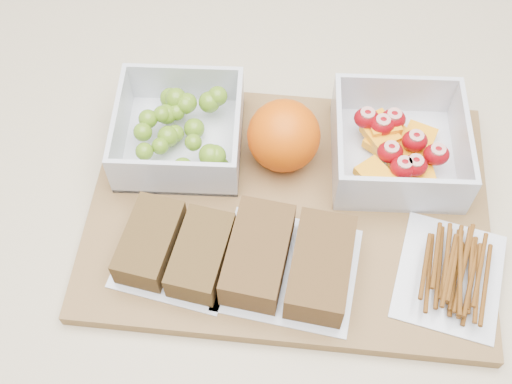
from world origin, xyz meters
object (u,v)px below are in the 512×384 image
(pretzel_bag, at_px, (453,270))
(fruit_container, at_px, (398,147))
(sandwich_bag_center, at_px, (289,261))
(grape_container, at_px, (181,130))
(orange, at_px, (284,136))
(sandwich_bag_left, at_px, (176,249))
(cutting_board, at_px, (289,208))

(pretzel_bag, bearing_deg, fruit_container, 107.70)
(sandwich_bag_center, height_order, pretzel_bag, sandwich_bag_center)
(grape_container, distance_m, sandwich_bag_center, 0.19)
(orange, xyz_separation_m, sandwich_bag_left, (-0.10, -0.13, -0.02))
(sandwich_bag_center, relative_size, pretzel_bag, 1.07)
(cutting_board, xyz_separation_m, grape_container, (-0.12, 0.08, 0.03))
(orange, relative_size, pretzel_bag, 0.55)
(cutting_board, relative_size, sandwich_bag_left, 3.12)
(orange, bearing_deg, sandwich_bag_left, -129.14)
(pretzel_bag, bearing_deg, orange, 140.78)
(sandwich_bag_left, distance_m, pretzel_bag, 0.27)
(cutting_board, relative_size, sandwich_bag_center, 2.76)
(orange, distance_m, sandwich_bag_left, 0.17)
(cutting_board, xyz_separation_m, pretzel_bag, (0.16, -0.08, 0.02))
(pretzel_bag, bearing_deg, cutting_board, 154.44)
(sandwich_bag_left, height_order, pretzel_bag, sandwich_bag_left)
(sandwich_bag_left, bearing_deg, pretzel_bag, -2.12)
(fruit_container, xyz_separation_m, sandwich_bag_center, (-0.12, -0.14, -0.00))
(cutting_board, xyz_separation_m, fruit_container, (0.12, 0.06, 0.03))
(sandwich_bag_left, bearing_deg, cutting_board, 30.65)
(grape_container, distance_m, sandwich_bag_left, 0.14)
(grape_container, xyz_separation_m, sandwich_bag_center, (0.12, -0.15, -0.00))
(orange, relative_size, sandwich_bag_center, 0.51)
(grape_container, height_order, sandwich_bag_left, grape_container)
(fruit_container, relative_size, sandwich_bag_left, 1.03)
(grape_container, bearing_deg, pretzel_bag, -28.52)
(grape_container, bearing_deg, sandwich_bag_center, -51.67)
(fruit_container, height_order, pretzel_bag, fruit_container)
(grape_container, relative_size, sandwich_bag_left, 1.00)
(pretzel_bag, bearing_deg, grape_container, 151.48)
(orange, bearing_deg, pretzel_bag, -39.22)
(cutting_board, bearing_deg, pretzel_bag, -22.05)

